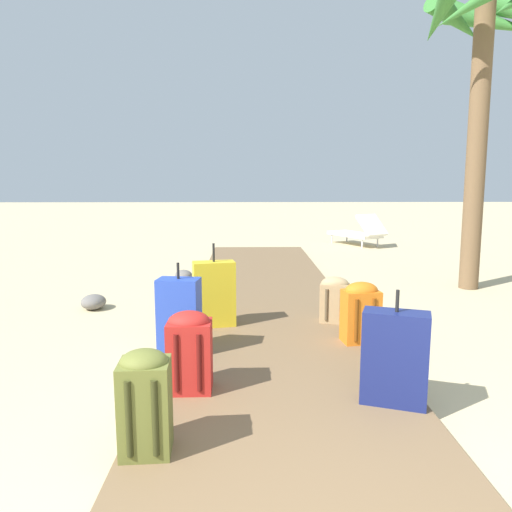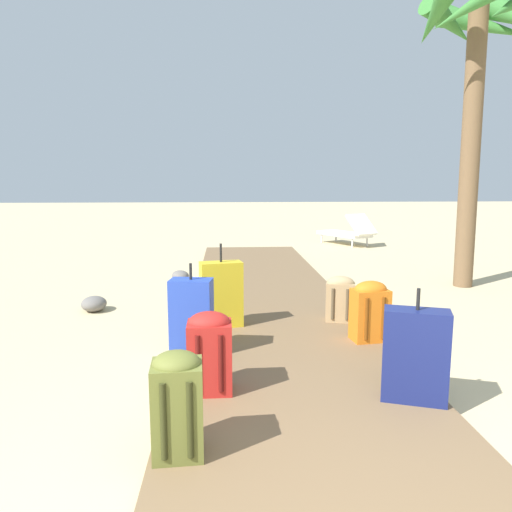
# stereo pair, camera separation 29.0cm
# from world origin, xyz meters

# --- Properties ---
(ground_plane) EXTENTS (60.00, 60.00, 0.00)m
(ground_plane) POSITION_xyz_m (0.00, 3.80, 0.00)
(ground_plane) COLOR #CCB789
(boardwalk) EXTENTS (1.93, 9.50, 0.08)m
(boardwalk) POSITION_xyz_m (0.00, 4.75, 0.04)
(boardwalk) COLOR brown
(boardwalk) RESTS_ON ground
(backpack_olive) EXTENTS (0.29, 0.28, 0.59)m
(backpack_olive) POSITION_xyz_m (-0.80, 1.23, 0.39)
(backpack_olive) COLOR olive
(backpack_olive) RESTS_ON boardwalk
(backpack_tan) EXTENTS (0.34, 0.26, 0.49)m
(backpack_tan) POSITION_xyz_m (0.68, 3.68, 0.34)
(backpack_tan) COLOR tan
(backpack_tan) RESTS_ON boardwalk
(suitcase_blue) EXTENTS (0.38, 0.26, 0.80)m
(suitcase_blue) POSITION_xyz_m (-0.84, 2.79, 0.41)
(suitcase_blue) COLOR #2847B7
(suitcase_blue) RESTS_ON boardwalk
(backpack_orange) EXTENTS (0.35, 0.28, 0.57)m
(backpack_orange) POSITION_xyz_m (0.81, 3.04, 0.38)
(backpack_orange) COLOR orange
(backpack_orange) RESTS_ON boardwalk
(suitcase_yellow) EXTENTS (0.46, 0.28, 0.86)m
(suitcase_yellow) POSITION_xyz_m (-0.59, 3.58, 0.42)
(suitcase_yellow) COLOR gold
(suitcase_yellow) RESTS_ON boardwalk
(backpack_red) EXTENTS (0.31, 0.27, 0.58)m
(backpack_red) POSITION_xyz_m (-0.66, 2.03, 0.39)
(backpack_red) COLOR red
(backpack_red) RESTS_ON boardwalk
(suitcase_navy) EXTENTS (0.47, 0.33, 0.78)m
(suitcase_navy) POSITION_xyz_m (0.74, 1.80, 0.40)
(suitcase_navy) COLOR navy
(suitcase_navy) RESTS_ON boardwalk
(palm_tree_far_right) EXTENTS (2.06, 2.19, 4.32)m
(palm_tree_far_right) POSITION_xyz_m (3.04, 5.65, 3.42)
(palm_tree_far_right) COLOR brown
(palm_tree_far_right) RESTS_ON ground
(lounge_chair) EXTENTS (1.26, 1.65, 0.78)m
(lounge_chair) POSITION_xyz_m (2.46, 10.28, 0.33)
(lounge_chair) COLOR white
(lounge_chair) RESTS_ON ground
(rock_left_far) EXTENTS (0.38, 0.41, 0.16)m
(rock_left_far) POSITION_xyz_m (-1.26, 6.26, 0.08)
(rock_left_far) COLOR slate
(rock_left_far) RESTS_ON ground
(rock_left_near) EXTENTS (0.33, 0.37, 0.18)m
(rock_left_near) POSITION_xyz_m (-2.14, 4.54, 0.09)
(rock_left_near) COLOR slate
(rock_left_near) RESTS_ON ground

